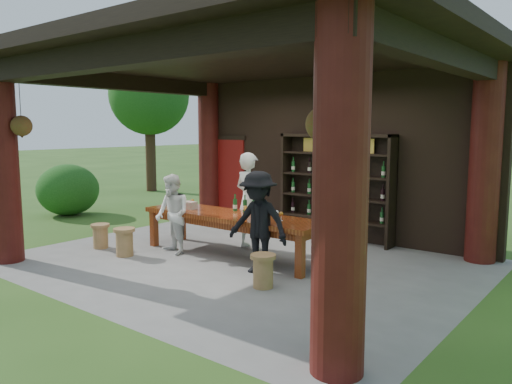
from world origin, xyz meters
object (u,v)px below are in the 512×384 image
Objects in this scene: stool_near_right at (263,270)px; napkin_basket at (189,205)px; stool_far_left at (101,235)px; host at (249,201)px; guest_woman at (172,214)px; wine_shelf at (335,187)px; guest_man at (258,222)px; tasting_table at (232,220)px; stool_near_left at (124,241)px.

stool_near_right is 2.73m from napkin_basket.
stool_far_left is 2.88m from host.
guest_woman is at bearing 22.01° from stool_far_left.
wine_shelf is 2.80m from guest_man.
stool_far_left is at bearing -140.64° from guest_woman.
napkin_basket is (-1.77, -2.32, -0.25)m from wine_shelf.
tasting_table is 1.00m from napkin_basket.
wine_shelf is 3.29m from guest_woman.
stool_near_left is at bearing 61.04° from host.
stool_near_left is 2.99m from stool_near_right.
stool_near_right is at bearing 141.58° from host.
napkin_basket is at bearing -127.35° from wine_shelf.
wine_shelf is at bearing -111.59° from host.
stool_near_left is 2.36m from host.
stool_near_left is at bearing -112.91° from guest_woman.
guest_man is at bearing 133.20° from stool_near_right.
guest_woman is (1.38, 0.56, 0.47)m from stool_far_left.
napkin_basket is (-2.48, 0.99, 0.57)m from stool_near_right.
wine_shelf is at bearing 75.43° from guest_woman.
stool_far_left is at bearing 46.15° from host.
wine_shelf is 9.32× the size of napkin_basket.
stool_far_left is 1.78m from napkin_basket.
guest_woman is (-1.73, -2.78, -0.35)m from wine_shelf.
tasting_table is 0.70m from host.
guest_man is at bearing -28.19° from tasting_table.
tasting_table is 1.09m from guest_woman.
stool_near_left is 0.84m from stool_far_left.
tasting_table reaches higher than stool_far_left.
tasting_table is 13.77× the size of napkin_basket.
guest_woman is 0.90× the size of guest_man.
host is 6.93× the size of napkin_basket.
wine_shelf is at bearing 56.38° from stool_near_left.
stool_far_left is at bearing -133.01° from wine_shelf.
host is 1.13× the size of guest_man.
stool_near_right is 1.84× the size of napkin_basket.
stool_near_right is (2.99, 0.11, -0.01)m from stool_near_left.
stool_near_right reaches higher than stool_far_left.
napkin_basket reaches higher than stool_near_right.
tasting_table is 2.60m from stool_far_left.
guest_woman is 0.47m from napkin_basket.
guest_man is at bearing 17.46° from guest_woman.
guest_woman is at bearing 175.55° from guest_man.
stool_near_left is at bearing -5.86° from stool_far_left.
guest_man is (1.94, 0.00, 0.08)m from guest_woman.
host is 1.44m from guest_woman.
napkin_basket reaches higher than stool_near_left.
tasting_table is at bearing 47.36° from guest_woman.
guest_woman reaches higher than napkin_basket.
host is at bearing 133.61° from stool_near_right.
host is at bearing 53.08° from stool_near_left.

